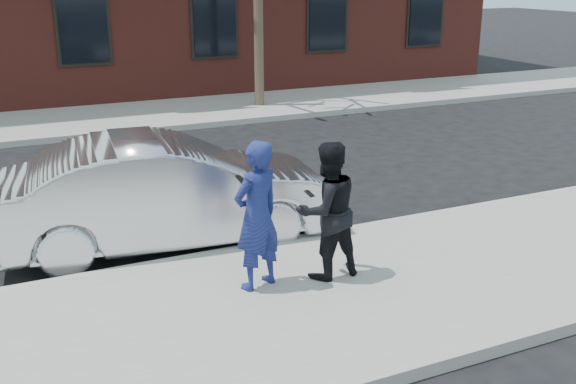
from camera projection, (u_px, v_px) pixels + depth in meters
name	position (u px, v px, depth m)	size (l,w,h in m)	color
ground	(267.00, 308.00, 7.99)	(100.00, 100.00, 0.00)	black
near_sidewalk	(275.00, 311.00, 7.76)	(50.00, 3.50, 0.15)	gray
near_curb	(223.00, 254.00, 9.31)	(50.00, 0.10, 0.15)	#999691
far_sidewalk	(98.00, 120.00, 17.65)	(50.00, 3.50, 0.15)	gray
far_curb	(111.00, 134.00, 16.10)	(50.00, 0.10, 0.15)	#999691
silver_sedan	(168.00, 192.00, 9.64)	(1.68, 4.82, 1.59)	silver
man_hoodie	(257.00, 216.00, 7.93)	(0.78, 0.64, 1.83)	navy
man_peacoat	(327.00, 211.00, 8.24)	(0.88, 0.71, 1.73)	black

